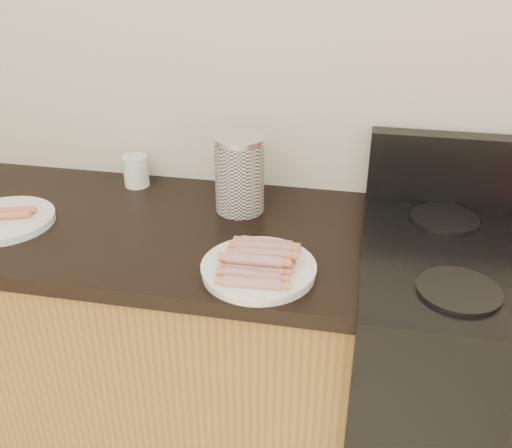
% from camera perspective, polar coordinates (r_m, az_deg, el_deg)
% --- Properties ---
extents(wall_back, '(4.00, 0.04, 2.60)m').
position_cam_1_polar(wall_back, '(1.65, -2.40, 17.02)').
color(wall_back, silver).
rests_on(wall_back, ground).
extents(cabinet_base, '(2.20, 0.59, 0.86)m').
position_cam_1_polar(cabinet_base, '(2.04, -23.86, -10.25)').
color(cabinet_base, '#925E30').
rests_on(cabinet_base, floor).
extents(stove, '(0.76, 0.65, 0.91)m').
position_cam_1_polar(stove, '(1.75, 22.19, -16.05)').
color(stove, black).
rests_on(stove, floor).
extents(stove_panel, '(0.76, 0.06, 0.20)m').
position_cam_1_polar(stove_panel, '(1.70, 24.15, 4.60)').
color(stove_panel, black).
rests_on(stove_panel, stove).
extents(burner_near_left, '(0.18, 0.18, 0.01)m').
position_cam_1_polar(burner_near_left, '(1.31, 19.62, -6.27)').
color(burner_near_left, black).
rests_on(burner_near_left, stove).
extents(burner_far_left, '(0.18, 0.18, 0.01)m').
position_cam_1_polar(burner_far_left, '(1.60, 18.32, 0.55)').
color(burner_far_left, black).
rests_on(burner_far_left, stove).
extents(main_plate, '(0.33, 0.33, 0.02)m').
position_cam_1_polar(main_plate, '(1.31, 0.27, -4.65)').
color(main_plate, white).
rests_on(main_plate, counter_slab).
extents(side_plate, '(0.28, 0.28, 0.02)m').
position_cam_1_polar(side_plate, '(1.66, -23.87, 0.36)').
color(side_plate, white).
rests_on(side_plate, counter_slab).
extents(hotdog_pile, '(0.12, 0.20, 0.05)m').
position_cam_1_polar(hotdog_pile, '(1.30, 0.27, -3.57)').
color(hotdog_pile, maroon).
rests_on(hotdog_pile, main_plate).
extents(plain_sausages, '(0.14, 0.09, 0.02)m').
position_cam_1_polar(plain_sausages, '(1.65, -24.00, 0.97)').
color(plain_sausages, '#CA714E').
rests_on(plain_sausages, side_plate).
extents(canister, '(0.14, 0.14, 0.21)m').
position_cam_1_polar(canister, '(1.55, -1.67, 5.03)').
color(canister, white).
rests_on(canister, counter_slab).
extents(mug, '(0.09, 0.09, 0.09)m').
position_cam_1_polar(mug, '(1.77, -11.92, 5.21)').
color(mug, white).
rests_on(mug, counter_slab).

